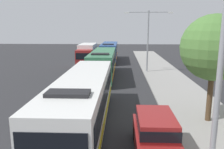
% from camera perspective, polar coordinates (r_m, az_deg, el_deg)
% --- Properties ---
extents(bus_lead, '(2.58, 12.08, 3.21)m').
position_cam_1_polar(bus_lead, '(13.16, -7.07, -6.27)').
color(bus_lead, silver).
rests_on(bus_lead, ground_plane).
extents(bus_second_in_line, '(2.58, 11.03, 3.21)m').
position_cam_1_polar(bus_second_in_line, '(26.27, -2.25, 2.83)').
color(bus_second_in_line, '#33724C').
rests_on(bus_second_in_line, ground_plane).
extents(bus_middle, '(2.58, 10.91, 3.21)m').
position_cam_1_polar(bus_middle, '(39.46, -0.67, 5.80)').
color(bus_middle, '#284C8C').
rests_on(bus_middle, ground_plane).
extents(white_suv, '(1.86, 4.70, 1.90)m').
position_cam_1_polar(white_suv, '(10.79, 10.84, -14.32)').
color(white_suv, maroon).
rests_on(white_suv, ground_plane).
extents(box_truck_oncoming, '(2.35, 7.65, 3.15)m').
position_cam_1_polar(box_truck_oncoming, '(36.29, -6.21, 5.25)').
color(box_truck_oncoming, maroon).
rests_on(box_truck_oncoming, ground_plane).
extents(streetlamp_near, '(5.32, 0.28, 8.02)m').
position_cam_1_polar(streetlamp_near, '(8.27, 25.79, 5.78)').
color(streetlamp_near, gray).
rests_on(streetlamp_near, sidewalk).
extents(streetlamp_mid, '(5.93, 0.28, 7.63)m').
position_cam_1_polar(streetlamp_mid, '(29.42, 8.95, 9.87)').
color(streetlamp_mid, gray).
rests_on(streetlamp_mid, sidewalk).
extents(roadside_tree, '(3.83, 3.83, 6.35)m').
position_cam_1_polar(roadside_tree, '(14.44, 24.11, 6.09)').
color(roadside_tree, '#4C3823').
rests_on(roadside_tree, sidewalk).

